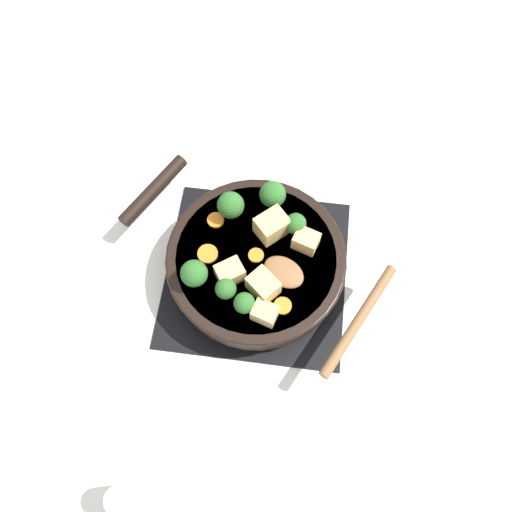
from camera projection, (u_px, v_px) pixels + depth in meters
The scene contains 20 objects.
ground_plane at pixel (256, 273), 0.87m from camera, with size 2.40×2.40×0.00m, color white.
front_burner_grate at pixel (256, 271), 0.86m from camera, with size 0.31×0.31×0.03m.
skillet_pan at pixel (255, 260), 0.82m from camera, with size 0.33×0.39×0.05m.
wooden_spoon at pixel (323, 297), 0.77m from camera, with size 0.19×0.22×0.02m.
tofu_cube_center_large at pixel (272, 226), 0.80m from camera, with size 0.05×0.04×0.04m, color #DBB770.
tofu_cube_near_handle at pixel (306, 241), 0.80m from camera, with size 0.04×0.03×0.03m, color #DBB770.
tofu_cube_east_chunk at pixel (230, 273), 0.77m from camera, with size 0.04×0.03×0.03m, color #DBB770.
tofu_cube_west_chunk at pixel (263, 286), 0.76m from camera, with size 0.05×0.04×0.04m, color #DBB770.
tofu_cube_back_piece at pixel (265, 313), 0.75m from camera, with size 0.04×0.03×0.03m, color #DBB770.
broccoli_floret_near_spoon at pixel (231, 205), 0.81m from camera, with size 0.04×0.04×0.05m.
broccoli_floret_center_top at pixel (226, 289), 0.75m from camera, with size 0.03×0.03×0.04m.
broccoli_floret_east_rim at pixel (273, 194), 0.82m from camera, with size 0.04×0.04×0.05m.
broccoli_floret_west_rim at pixel (244, 303), 0.74m from camera, with size 0.03×0.03×0.04m.
broccoli_floret_north_edge at pixel (194, 273), 0.76m from camera, with size 0.04×0.04×0.05m.
broccoli_floret_south_cluster at pixel (295, 224), 0.80m from camera, with size 0.03×0.03×0.04m.
carrot_slice_orange_thin at pixel (283, 306), 0.76m from camera, with size 0.03×0.03×0.01m, color orange.
carrot_slice_near_center at pixel (255, 257), 0.80m from camera, with size 0.02×0.02×0.01m, color orange.
carrot_slice_edge_slice at pixel (216, 220), 0.82m from camera, with size 0.03×0.03×0.01m, color orange.
carrot_slice_under_broccoli at pixel (208, 254), 0.80m from camera, with size 0.03×0.03×0.01m, color orange.
salt_shaker at pixel (124, 498), 0.69m from camera, with size 0.04×0.04×0.09m.
Camera 1 is at (0.32, 0.04, 0.81)m, focal length 35.00 mm.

